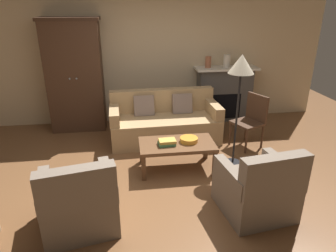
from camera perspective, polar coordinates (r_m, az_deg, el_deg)
The scene contains 14 objects.
ground_plane at distance 4.27m, azimuth -0.75°, elevation -10.60°, with size 9.60×9.60×0.00m, color brown.
back_wall at distance 6.20m, azimuth -3.80°, elevation 13.68°, with size 7.20×0.10×2.80m, color beige.
fireplace at distance 6.43m, azimuth 10.54°, elevation 6.08°, with size 1.26×0.48×1.12m.
armoire at distance 6.00m, azimuth -17.09°, elevation 9.06°, with size 1.06×0.57×2.09m.
couch at distance 5.45m, azimuth -0.66°, elevation 0.69°, with size 1.95×0.92×0.86m.
coffee_table at distance 4.44m, azimuth 1.70°, elevation -3.84°, with size 1.10×0.60×0.42m.
fruit_bowl at distance 4.45m, azimuth 3.97°, elevation -2.59°, with size 0.26×0.26×0.07m, color orange.
book_stack at distance 4.34m, azimuth -0.19°, elevation -3.10°, with size 0.26×0.19×0.08m.
mantel_vase_terracotta at distance 6.16m, azimuth 7.59°, elevation 11.88°, with size 0.12×0.12×0.22m, color #A86042.
mantel_vase_cream at distance 6.27m, azimuth 11.03°, elevation 11.98°, with size 0.14×0.14×0.25m, color beige.
armchair_near_left at distance 3.50m, azimuth -16.42°, elevation -13.75°, with size 0.90×0.90×0.88m.
armchair_near_right at distance 3.71m, azimuth 16.56°, elevation -11.44°, with size 0.87×0.87×0.88m.
side_chair_wooden at distance 5.32m, azimuth 15.48°, elevation 1.54°, with size 0.58×0.58×0.90m.
floor_lamp at distance 4.34m, azimuth 13.61°, elevation 10.06°, with size 0.36×0.36×1.67m.
Camera 1 is at (-0.43, -3.57, 2.32)m, focal length 32.29 mm.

